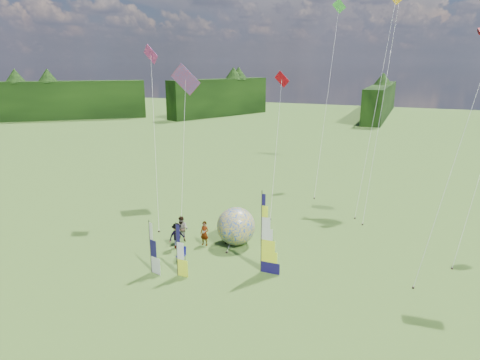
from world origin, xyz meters
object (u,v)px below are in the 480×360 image
at_px(feather_banner_main, 261,234).
at_px(kite_whale, 386,75).
at_px(side_banner_left, 177,250).
at_px(side_banner_far, 150,248).
at_px(spectator_c, 177,236).
at_px(spectator_d, 226,231).
at_px(spectator_a, 205,233).
at_px(camp_chair, 181,255).
at_px(bol_inflatable, 236,226).
at_px(spectator_b, 182,229).

relative_size(feather_banner_main, kite_whale, 0.22).
bearing_deg(side_banner_left, side_banner_far, -169.43).
height_order(feather_banner_main, side_banner_far, feather_banner_main).
bearing_deg(spectator_c, spectator_d, -20.39).
xyz_separation_m(spectator_a, kite_whale, (10.16, 14.25, 10.57)).
relative_size(spectator_a, kite_whale, 0.08).
xyz_separation_m(camp_chair, kite_whale, (10.39, 17.14, 10.96)).
distance_m(spectator_a, spectator_c, 1.95).
bearing_deg(spectator_d, bol_inflatable, -124.90).
distance_m(feather_banner_main, spectator_a, 5.72).
xyz_separation_m(side_banner_far, spectator_c, (-0.37, 3.67, -0.73)).
bearing_deg(side_banner_left, spectator_d, 84.71).
relative_size(feather_banner_main, side_banner_far, 1.54).
bearing_deg(spectator_c, side_banner_far, -142.14).
distance_m(feather_banner_main, camp_chair, 5.68).
distance_m(spectator_c, kite_whale, 22.05).
height_order(bol_inflatable, spectator_c, bol_inflatable).
bearing_deg(kite_whale, spectator_a, -118.93).
distance_m(side_banner_far, spectator_a, 5.05).
relative_size(spectator_c, spectator_d, 1.01).
height_order(side_banner_left, side_banner_far, side_banner_left).
xyz_separation_m(side_banner_left, spectator_a, (-0.52, 4.59, -0.77)).
distance_m(spectator_b, kite_whale, 21.39).
bearing_deg(spectator_a, side_banner_far, -101.42).
distance_m(side_banner_far, kite_whale, 24.28).
bearing_deg(spectator_c, kite_whale, -5.04).
relative_size(camp_chair, kite_whale, 0.04).
xyz_separation_m(bol_inflatable, spectator_a, (-1.97, -1.03, -0.47)).
xyz_separation_m(bol_inflatable, spectator_c, (-3.52, -2.21, -0.44)).
bearing_deg(spectator_c, spectator_a, -20.47).
bearing_deg(camp_chair, spectator_d, 60.51).
bearing_deg(spectator_d, feather_banner_main, -171.89).
distance_m(side_banner_left, kite_whale, 23.32).
relative_size(spectator_a, camp_chair, 1.80).
bearing_deg(side_banner_far, spectator_b, 111.14).
bearing_deg(kite_whale, spectator_d, -117.35).
height_order(spectator_a, spectator_d, spectator_d).
bearing_deg(side_banner_left, spectator_c, 123.05).
relative_size(side_banner_left, side_banner_far, 1.01).
xyz_separation_m(feather_banner_main, spectator_b, (-6.83, 2.17, -1.59)).
bearing_deg(spectator_b, bol_inflatable, 7.89).
height_order(side_banner_far, kite_whale, kite_whale).
relative_size(feather_banner_main, spectator_b, 2.70).
distance_m(feather_banner_main, bol_inflatable, 4.59).
bearing_deg(spectator_d, side_banner_left, 130.23).
distance_m(bol_inflatable, kite_whale, 18.54).
relative_size(side_banner_far, bol_inflatable, 1.21).
bearing_deg(spectator_c, side_banner_left, -116.62).
height_order(spectator_b, kite_whale, kite_whale).
distance_m(spectator_a, kite_whale, 20.44).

